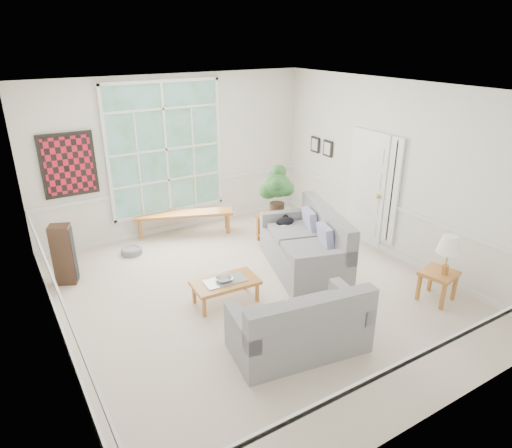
{
  "coord_description": "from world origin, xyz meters",
  "views": [
    {
      "loc": [
        -3.15,
        -5.12,
        3.67
      ],
      "look_at": [
        0.1,
        0.2,
        1.05
      ],
      "focal_mm": 32.0,
      "sensor_mm": 36.0,
      "label": 1
    }
  ],
  "objects_px": {
    "end_table": "(274,227)",
    "side_table": "(437,286)",
    "loveseat_right": "(304,241)",
    "loveseat_front": "(299,318)",
    "coffee_table": "(226,292)"
  },
  "relations": [
    {
      "from": "coffee_table",
      "to": "side_table",
      "type": "distance_m",
      "value": 3.11
    },
    {
      "from": "loveseat_right",
      "to": "end_table",
      "type": "bearing_deg",
      "value": 96.64
    },
    {
      "from": "loveseat_right",
      "to": "coffee_table",
      "type": "height_order",
      "value": "loveseat_right"
    },
    {
      "from": "loveseat_front",
      "to": "end_table",
      "type": "height_order",
      "value": "loveseat_front"
    },
    {
      "from": "loveseat_front",
      "to": "end_table",
      "type": "bearing_deg",
      "value": 71.11
    },
    {
      "from": "loveseat_right",
      "to": "side_table",
      "type": "distance_m",
      "value": 2.13
    },
    {
      "from": "loveseat_front",
      "to": "end_table",
      "type": "distance_m",
      "value": 3.27
    },
    {
      "from": "loveseat_right",
      "to": "loveseat_front",
      "type": "height_order",
      "value": "loveseat_right"
    },
    {
      "from": "end_table",
      "to": "side_table",
      "type": "bearing_deg",
      "value": -73.98
    },
    {
      "from": "end_table",
      "to": "loveseat_right",
      "type": "bearing_deg",
      "value": -100.4
    },
    {
      "from": "side_table",
      "to": "coffee_table",
      "type": "bearing_deg",
      "value": 149.83
    },
    {
      "from": "end_table",
      "to": "side_table",
      "type": "relative_size",
      "value": 1.12
    },
    {
      "from": "loveseat_front",
      "to": "side_table",
      "type": "bearing_deg",
      "value": 5.54
    },
    {
      "from": "loveseat_front",
      "to": "coffee_table",
      "type": "xyz_separation_m",
      "value": [
        -0.28,
        1.41,
        -0.27
      ]
    },
    {
      "from": "end_table",
      "to": "side_table",
      "type": "distance_m",
      "value": 3.16
    }
  ]
}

